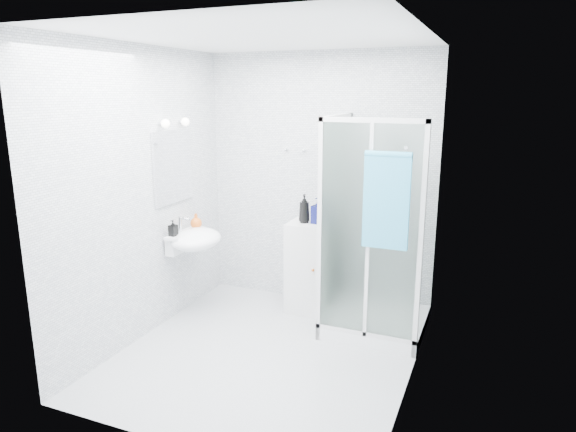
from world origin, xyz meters
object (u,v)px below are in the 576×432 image
at_px(shampoo_bottle_a, 304,209).
at_px(shampoo_bottle_b, 319,210).
at_px(hand_towel, 386,198).
at_px(soap_dispenser_orange, 196,221).
at_px(storage_cabinet, 308,267).
at_px(wall_basin, 194,239).
at_px(soap_dispenser_black, 173,228).
at_px(shower_enclosure, 367,286).

bearing_deg(shampoo_bottle_a, shampoo_bottle_b, 10.80).
xyz_separation_m(hand_towel, soap_dispenser_orange, (-1.96, 0.26, -0.43)).
bearing_deg(storage_cabinet, soap_dispenser_orange, -160.06).
relative_size(wall_basin, shampoo_bottle_a, 1.96).
height_order(storage_cabinet, soap_dispenser_black, soap_dispenser_black).
xyz_separation_m(storage_cabinet, soap_dispenser_black, (-1.11, -0.71, 0.47)).
bearing_deg(wall_basin, shampoo_bottle_a, 29.46).
height_order(shower_enclosure, storage_cabinet, shower_enclosure).
xyz_separation_m(hand_towel, shampoo_bottle_a, (-0.93, 0.62, -0.29)).
bearing_deg(soap_dispenser_orange, wall_basin, -65.47).
height_order(shampoo_bottle_b, soap_dispenser_orange, shampoo_bottle_b).
distance_m(hand_towel, shampoo_bottle_a, 1.16).
bearing_deg(shampoo_bottle_a, storage_cabinet, 26.87).
bearing_deg(storage_cabinet, hand_towel, -35.41).
distance_m(shower_enclosure, hand_towel, 1.03).
bearing_deg(wall_basin, shampoo_bottle_b, 27.32).
relative_size(wall_basin, hand_towel, 0.71).
relative_size(storage_cabinet, soap_dispenser_orange, 6.23).
height_order(wall_basin, hand_towel, hand_towel).
bearing_deg(hand_towel, wall_basin, 177.41).
bearing_deg(shampoo_bottle_b, soap_dispenser_orange, -161.48).
xyz_separation_m(shower_enclosure, shampoo_bottle_a, (-0.71, 0.22, 0.63)).
bearing_deg(wall_basin, shower_enclosure, 10.81).
distance_m(shampoo_bottle_b, soap_dispenser_orange, 1.24).
distance_m(storage_cabinet, hand_towel, 1.42).
height_order(shower_enclosure, soap_dispenser_black, shower_enclosure).
xyz_separation_m(shampoo_bottle_b, soap_dispenser_black, (-1.21, -0.72, -0.13)).
distance_m(storage_cabinet, shampoo_bottle_b, 0.61).
bearing_deg(shampoo_bottle_b, shower_enclosure, -23.51).
height_order(wall_basin, soap_dispenser_orange, soap_dispenser_orange).
height_order(shampoo_bottle_a, soap_dispenser_orange, shampoo_bottle_a).
bearing_deg(shower_enclosure, hand_towel, -60.43).
bearing_deg(wall_basin, soap_dispenser_orange, 114.53).
relative_size(storage_cabinet, soap_dispenser_black, 6.00).
bearing_deg(shower_enclosure, wall_basin, -169.19).
relative_size(shower_enclosure, shampoo_bottle_a, 6.98).
bearing_deg(soap_dispenser_orange, storage_cabinet, 19.81).
xyz_separation_m(shower_enclosure, hand_towel, (0.23, -0.40, 0.92)).
bearing_deg(soap_dispenser_black, hand_towel, 2.12).
relative_size(shampoo_bottle_a, soap_dispenser_orange, 1.91).
distance_m(shampoo_bottle_a, soap_dispenser_orange, 1.10).
relative_size(hand_towel, shampoo_bottle_b, 2.99).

